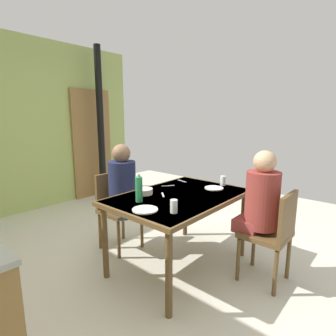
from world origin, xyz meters
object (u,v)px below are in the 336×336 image
dining_table (179,202)px  person_far_diner (123,184)px  chair_far_diner (116,206)px  chair_near_diner (274,232)px  person_near_diner (261,198)px  serving_bowl_center (144,191)px  water_bottle_green_near (139,188)px

dining_table → person_far_diner: bearing=102.2°
chair_far_diner → person_far_diner: person_far_diner is taller
chair_near_diner → chair_far_diner: (-0.48, 1.63, 0.00)m
chair_far_diner → person_near_diner: 1.60m
chair_far_diner → person_near_diner: (0.48, -1.50, 0.28)m
dining_table → serving_bowl_center: size_ratio=8.08×
dining_table → serving_bowl_center: bearing=126.1°
chair_near_diner → chair_far_diner: 1.70m
chair_near_diner → water_bottle_green_near: size_ratio=3.32×
chair_near_diner → serving_bowl_center: size_ratio=5.12×
dining_table → serving_bowl_center: serving_bowl_center is taller
chair_far_diner → water_bottle_green_near: water_bottle_green_near is taller
chair_far_diner → serving_bowl_center: 0.61m
serving_bowl_center → person_near_diner: bearing=-60.9°
dining_table → person_far_diner: (-0.15, 0.68, 0.10)m
dining_table → person_far_diner: 0.70m
person_far_diner → serving_bowl_center: bearing=81.5°
person_near_diner → person_far_diner: 1.44m
chair_near_diner → serving_bowl_center: (-0.54, 1.10, 0.28)m
chair_near_diner → water_bottle_green_near: bearing=127.3°
dining_table → water_bottle_green_near: size_ratio=5.24×
chair_near_diner → person_near_diner: person_near_diner is taller
dining_table → water_bottle_green_near: 0.47m
person_far_diner → water_bottle_green_near: (-0.26, -0.54, 0.10)m
water_bottle_green_near → serving_bowl_center: bearing=35.1°
dining_table → chair_near_diner: chair_near_diner is taller
chair_near_diner → person_far_diner: bearing=107.7°
chair_near_diner → chair_far_diner: bearing=106.3°
person_near_diner → person_far_diner: same height
person_near_diner → water_bottle_green_near: 1.11m
dining_table → water_bottle_green_near: (-0.40, 0.14, 0.20)m
dining_table → chair_far_diner: (-0.15, 0.82, -0.18)m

